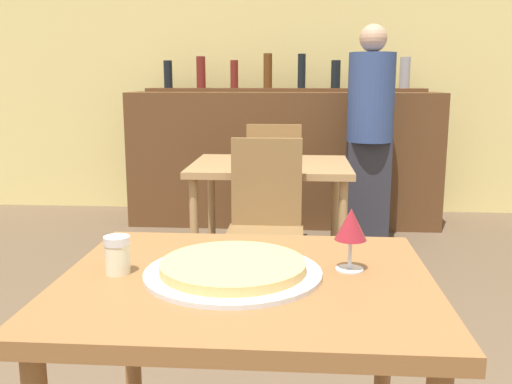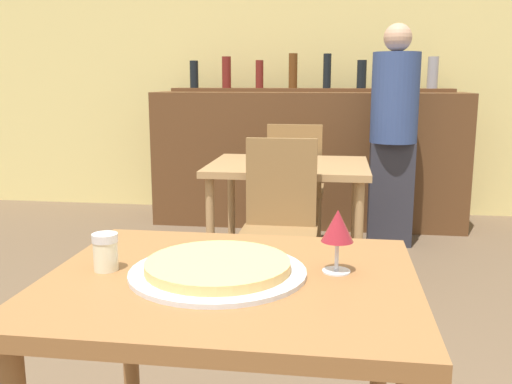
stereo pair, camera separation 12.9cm
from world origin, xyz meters
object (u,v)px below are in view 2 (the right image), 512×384
chair_far_side_front (279,216)px  pizza_tray (218,268)px  chair_far_side_back (295,180)px  person_standing (394,129)px  cheese_shaker (106,251)px  wine_glass (338,228)px

chair_far_side_front → pizza_tray: bearing=-89.6°
chair_far_side_back → person_standing: bearing=-160.6°
chair_far_side_front → cheese_shaker: size_ratio=9.77×
pizza_tray → chair_far_side_front: bearing=90.4°
chair_far_side_back → chair_far_side_front: bearing=90.0°
chair_far_side_back → wine_glass: (0.30, -2.65, 0.35)m
chair_far_side_back → person_standing: person_standing is taller
chair_far_side_back → pizza_tray: chair_far_side_back is taller
cheese_shaker → wine_glass: size_ratio=0.59×
chair_far_side_back → cheese_shaker: 2.75m
person_standing → chair_far_side_back: bearing=-160.6°
chair_far_side_back → pizza_tray: (0.01, -2.72, 0.26)m
cheese_shaker → pizza_tray: bearing=0.5°
pizza_tray → person_standing: size_ratio=0.27×
chair_far_side_front → wine_glass: chair_far_side_front is taller
pizza_tray → person_standing: person_standing is taller
cheese_shaker → person_standing: size_ratio=0.06×
chair_far_side_back → cheese_shaker: bearing=84.2°
chair_far_side_front → cheese_shaker: bearing=-99.7°
chair_far_side_front → person_standing: 1.57m
wine_glass → chair_far_side_front: bearing=101.0°
person_standing → cheese_shaker: bearing=-108.1°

